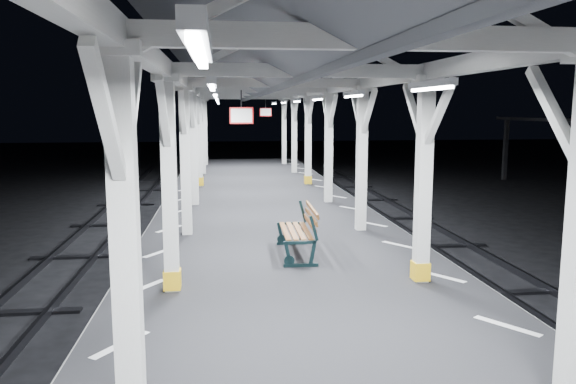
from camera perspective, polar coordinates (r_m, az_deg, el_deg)
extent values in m
cube|color=black|center=(7.46, 3.41, -17.86)|extent=(6.00, 50.00, 1.00)
cube|color=silver|center=(7.26, -16.64, -14.63)|extent=(1.00, 48.00, 0.01)
cube|color=silver|center=(8.03, 21.35, -12.56)|extent=(1.00, 48.00, 0.01)
cube|color=silver|center=(4.80, -16.15, -6.43)|extent=(0.22, 0.22, 3.20)
cube|color=silver|center=(4.67, -17.00, 13.67)|extent=(0.40, 0.40, 0.12)
cube|color=silver|center=(5.19, -15.69, 7.52)|extent=(0.10, 0.99, 0.99)
cube|color=silver|center=(4.11, -18.04, 7.26)|extent=(0.10, 0.99, 0.99)
cube|color=silver|center=(8.70, -11.95, 0.30)|extent=(0.22, 0.22, 3.20)
cube|color=silver|center=(8.63, -12.29, 11.28)|extent=(0.40, 0.40, 0.12)
cube|color=gold|center=(9.01, -11.67, -8.68)|extent=(0.26, 0.26, 0.30)
cube|color=silver|center=(9.16, -11.86, 7.92)|extent=(0.10, 0.99, 0.99)
cube|color=silver|center=(8.07, -12.54, 7.85)|extent=(0.10, 0.99, 0.99)
cube|color=silver|center=(12.66, -10.36, 2.85)|extent=(0.22, 0.22, 3.20)
cube|color=silver|center=(12.61, -10.57, 10.37)|extent=(0.40, 0.40, 0.12)
cube|color=silver|center=(13.15, -10.35, 8.07)|extent=(0.10, 0.99, 0.99)
cube|color=silver|center=(12.06, -10.67, 8.04)|extent=(0.10, 0.99, 0.99)
cube|color=silver|center=(16.64, -9.53, 4.18)|extent=(0.22, 0.22, 3.20)
cube|color=silver|center=(16.61, -9.67, 9.90)|extent=(0.40, 0.40, 0.12)
cube|color=silver|center=(17.15, -9.54, 8.15)|extent=(0.10, 0.99, 0.99)
cube|color=silver|center=(16.05, -9.72, 8.13)|extent=(0.10, 0.99, 0.99)
cube|color=silver|center=(20.63, -9.02, 5.00)|extent=(0.22, 0.22, 3.20)
cube|color=silver|center=(20.60, -9.13, 9.61)|extent=(0.40, 0.40, 0.12)
cube|color=gold|center=(20.76, -8.93, 1.08)|extent=(0.26, 0.26, 0.30)
cube|color=silver|center=(21.14, -9.04, 8.20)|extent=(0.10, 0.99, 0.99)
cube|color=silver|center=(20.05, -9.16, 8.18)|extent=(0.10, 0.99, 0.99)
cube|color=silver|center=(24.62, -8.68, 5.55)|extent=(0.22, 0.22, 3.20)
cube|color=silver|center=(24.60, -8.76, 9.41)|extent=(0.40, 0.40, 0.12)
cube|color=silver|center=(25.14, -8.70, 8.23)|extent=(0.10, 0.99, 0.99)
cube|color=silver|center=(24.04, -8.78, 8.22)|extent=(0.10, 0.99, 0.99)
cube|color=silver|center=(28.62, -8.43, 5.94)|extent=(0.22, 0.22, 3.20)
cube|color=silver|center=(28.59, -8.50, 9.27)|extent=(0.40, 0.40, 0.12)
cube|color=silver|center=(29.14, -8.45, 8.25)|extent=(0.10, 0.99, 0.99)
cube|color=silver|center=(28.04, -8.51, 8.24)|extent=(0.10, 0.99, 0.99)
cube|color=silver|center=(6.05, 25.44, 7.11)|extent=(0.10, 0.99, 0.99)
cube|color=silver|center=(9.24, 13.59, 0.71)|extent=(0.22, 0.22, 3.20)
cube|color=silver|center=(9.17, 13.95, 11.04)|extent=(0.40, 0.40, 0.12)
cube|color=gold|center=(9.53, 13.29, -7.78)|extent=(0.26, 0.26, 0.30)
cube|color=silver|center=(9.68, 12.69, 7.92)|extent=(0.10, 0.99, 0.99)
cube|color=silver|center=(8.65, 15.13, 7.79)|extent=(0.10, 0.99, 0.99)
cube|color=silver|center=(13.04, 7.49, 3.07)|extent=(0.22, 0.22, 3.20)
cube|color=silver|center=(12.99, 7.63, 10.38)|extent=(0.40, 0.40, 0.12)
cube|color=silver|center=(13.52, 7.00, 8.15)|extent=(0.10, 0.99, 0.99)
cube|color=silver|center=(12.45, 8.22, 8.11)|extent=(0.10, 0.99, 0.99)
cube|color=silver|center=(16.93, 4.15, 4.34)|extent=(0.22, 0.22, 3.20)
cube|color=silver|center=(16.89, 4.22, 9.97)|extent=(0.40, 0.40, 0.12)
cube|color=silver|center=(17.43, 3.85, 8.25)|extent=(0.10, 0.99, 0.99)
cube|color=silver|center=(16.35, 4.57, 8.23)|extent=(0.10, 0.99, 0.99)
cube|color=silver|center=(20.86, 2.07, 5.13)|extent=(0.22, 0.22, 3.20)
cube|color=silver|center=(20.83, 2.09, 9.69)|extent=(0.40, 0.40, 0.12)
cube|color=gold|center=(20.99, 2.05, 1.26)|extent=(0.26, 0.26, 0.30)
cube|color=silver|center=(21.37, 1.85, 8.30)|extent=(0.10, 0.99, 0.99)
cube|color=silver|center=(20.29, 2.32, 8.29)|extent=(0.10, 0.99, 0.99)
cube|color=silver|center=(24.82, 0.64, 5.66)|extent=(0.22, 0.22, 3.20)
cube|color=silver|center=(24.79, 0.64, 9.50)|extent=(0.40, 0.40, 0.12)
cube|color=silver|center=(25.33, 0.48, 8.32)|extent=(0.10, 0.99, 0.99)
cube|color=silver|center=(24.24, 0.81, 8.32)|extent=(0.10, 0.99, 0.99)
cube|color=silver|center=(28.79, -0.40, 6.05)|extent=(0.22, 0.22, 3.20)
cube|color=silver|center=(28.76, -0.40, 9.35)|extent=(0.40, 0.40, 0.12)
cube|color=silver|center=(29.31, -0.52, 8.34)|extent=(0.10, 0.99, 0.99)
cube|color=silver|center=(28.21, -0.27, 8.34)|extent=(0.10, 0.99, 0.99)
cube|color=silver|center=(6.65, -13.97, 13.16)|extent=(0.18, 48.00, 0.24)
cube|color=silver|center=(7.34, 19.62, 12.46)|extent=(0.18, 48.00, 0.24)
cube|color=silver|center=(4.77, 8.23, 15.28)|extent=(4.20, 0.14, 0.20)
cube|color=silver|center=(8.68, 1.25, 12.24)|extent=(4.20, 0.14, 0.20)
cube|color=silver|center=(12.65, -1.33, 11.05)|extent=(4.20, 0.14, 0.20)
cube|color=silver|center=(16.63, -2.67, 10.42)|extent=(4.20, 0.14, 0.20)
cube|color=silver|center=(20.62, -3.49, 10.03)|extent=(4.20, 0.14, 0.20)
cube|color=silver|center=(24.62, -4.04, 9.77)|extent=(4.20, 0.14, 0.20)
cube|color=silver|center=(28.61, -4.44, 9.57)|extent=(4.20, 0.14, 0.20)
cube|color=#4B4E53|center=(6.67, -7.87, 17.98)|extent=(2.80, 49.00, 1.45)
cube|color=#4B4E53|center=(7.13, 14.56, 17.18)|extent=(2.80, 49.00, 1.45)
cube|color=silver|center=(2.60, -9.04, 14.85)|extent=(0.10, 1.35, 0.08)
cube|color=white|center=(2.59, -9.02, 13.75)|extent=(0.05, 1.25, 0.05)
cube|color=silver|center=(6.59, -7.72, 10.93)|extent=(0.10, 1.35, 0.08)
cube|color=white|center=(6.59, -7.71, 10.50)|extent=(0.05, 1.25, 0.05)
cube|color=silver|center=(10.58, -7.40, 9.97)|extent=(0.10, 1.35, 0.08)
cube|color=white|center=(10.58, -7.40, 9.70)|extent=(0.05, 1.25, 0.05)
cube|color=silver|center=(14.58, -7.26, 9.54)|extent=(0.10, 1.35, 0.08)
cube|color=white|center=(14.58, -7.25, 9.34)|extent=(0.05, 1.25, 0.05)
cube|color=silver|center=(18.58, -7.18, 9.29)|extent=(0.10, 1.35, 0.08)
cube|color=white|center=(18.58, -7.17, 9.14)|extent=(0.05, 1.25, 0.05)
cube|color=silver|center=(22.58, -7.12, 9.13)|extent=(0.10, 1.35, 0.08)
cube|color=white|center=(22.58, -7.12, 9.01)|extent=(0.05, 1.25, 0.05)
cube|color=silver|center=(26.58, -7.09, 9.02)|extent=(0.10, 1.35, 0.08)
cube|color=white|center=(26.58, -7.08, 8.91)|extent=(0.05, 1.25, 0.05)
cube|color=silver|center=(7.05, 14.31, 10.59)|extent=(0.10, 1.35, 0.08)
cube|color=white|center=(7.05, 14.30, 10.18)|extent=(0.05, 1.25, 0.05)
cube|color=silver|center=(10.88, 6.64, 9.94)|extent=(0.10, 1.35, 0.08)
cube|color=white|center=(10.88, 6.64, 9.68)|extent=(0.05, 1.25, 0.05)
cube|color=silver|center=(14.80, 3.00, 9.58)|extent=(0.10, 1.35, 0.08)
cube|color=white|center=(14.80, 3.00, 9.38)|extent=(0.05, 1.25, 0.05)
cube|color=silver|center=(18.75, 0.90, 9.35)|extent=(0.10, 1.35, 0.08)
cube|color=white|center=(18.75, 0.90, 9.19)|extent=(0.05, 1.25, 0.05)
cube|color=silver|center=(22.72, -0.47, 9.19)|extent=(0.10, 1.35, 0.08)
cube|color=white|center=(22.72, -0.47, 9.07)|extent=(0.05, 1.25, 0.05)
cube|color=silver|center=(26.70, -1.43, 9.08)|extent=(0.10, 1.35, 0.08)
cube|color=white|center=(26.70, -1.43, 8.97)|extent=(0.05, 1.25, 0.05)
cylinder|color=black|center=(12.05, -4.77, 9.44)|extent=(0.02, 0.02, 0.36)
cube|color=red|center=(12.05, -4.75, 7.75)|extent=(0.50, 0.03, 0.35)
cube|color=white|center=(12.05, -4.75, 7.75)|extent=(0.44, 0.04, 0.29)
cylinder|color=black|center=(24.33, -2.29, 8.95)|extent=(0.02, 0.02, 0.36)
cube|color=red|center=(24.33, -2.29, 8.11)|extent=(0.50, 0.03, 0.35)
cube|color=white|center=(24.33, -2.29, 8.11)|extent=(0.44, 0.05, 0.29)
cube|color=black|center=(32.45, 21.22, 4.07)|extent=(0.20, 0.20, 3.30)
sphere|color=silver|center=(32.38, 21.37, 6.84)|extent=(0.20, 0.20, 0.20)
cube|color=black|center=(10.13, 1.31, -7.45)|extent=(0.63, 0.08, 0.06)
cube|color=black|center=(10.05, 0.00, -6.33)|extent=(0.16, 0.06, 0.49)
cube|color=black|center=(10.10, 2.51, -6.27)|extent=(0.15, 0.06, 0.49)
cube|color=black|center=(10.00, 2.64, -3.70)|extent=(0.17, 0.06, 0.46)
cube|color=black|center=(11.75, 0.37, -5.21)|extent=(0.63, 0.08, 0.06)
cube|color=black|center=(11.68, -0.76, -4.24)|extent=(0.16, 0.06, 0.49)
cube|color=black|center=(11.72, 1.40, -4.19)|extent=(0.15, 0.06, 0.49)
cube|color=black|center=(11.63, 1.51, -1.97)|extent=(0.17, 0.06, 0.46)
cube|color=brown|center=(10.81, -0.30, -4.01)|extent=(0.14, 1.60, 0.04)
cube|color=brown|center=(10.82, 0.42, -4.00)|extent=(0.14, 1.60, 0.04)
cube|color=brown|center=(10.84, 1.14, -3.99)|extent=(0.14, 1.60, 0.04)
cube|color=brown|center=(10.85, 1.86, -3.97)|extent=(0.14, 1.60, 0.04)
cube|color=brown|center=(10.83, 2.25, -3.20)|extent=(0.10, 1.60, 0.10)
cube|color=brown|center=(10.81, 2.36, -2.49)|extent=(0.10, 1.60, 0.10)
cube|color=brown|center=(10.79, 2.48, -1.78)|extent=(0.10, 1.60, 0.10)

